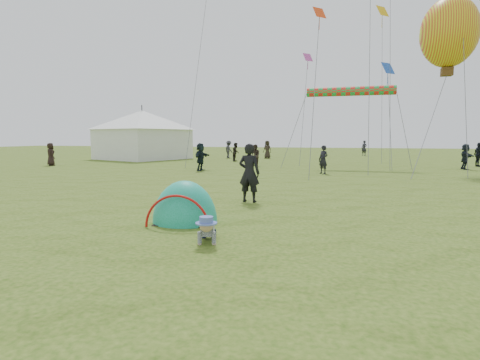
% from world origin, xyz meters
% --- Properties ---
extents(ground, '(140.00, 140.00, 0.00)m').
position_xyz_m(ground, '(0.00, 0.00, 0.00)').
color(ground, '#284A0E').
extents(crawling_toddler, '(0.74, 0.90, 0.60)m').
position_xyz_m(crawling_toddler, '(0.26, -0.17, 0.30)').
color(crawling_toddler, black).
rests_on(crawling_toddler, ground).
extents(popup_tent, '(1.75, 1.50, 2.11)m').
position_xyz_m(popup_tent, '(-0.90, 1.38, 0.00)').
color(popup_tent, '#0A955C').
rests_on(popup_tent, ground).
extents(standing_adult, '(0.73, 0.51, 1.92)m').
position_xyz_m(standing_adult, '(-0.07, 4.70, 0.96)').
color(standing_adult, black).
rests_on(standing_adult, ground).
extents(event_marquee, '(9.35, 9.35, 5.01)m').
position_xyz_m(event_marquee, '(-15.88, 25.56, 2.50)').
color(event_marquee, white).
rests_on(event_marquee, ground).
extents(crowd_person_0, '(0.71, 0.64, 1.64)m').
position_xyz_m(crowd_person_0, '(-17.49, 32.28, 0.82)').
color(crowd_person_0, '#272A33').
rests_on(crowd_person_0, ground).
extents(crowd_person_1, '(0.97, 0.98, 1.60)m').
position_xyz_m(crowd_person_1, '(-3.27, 19.45, 0.80)').
color(crowd_person_1, '#322822').
rests_on(crowd_person_1, ground).
extents(crowd_person_2, '(0.62, 1.08, 1.74)m').
position_xyz_m(crowd_person_2, '(12.30, 23.34, 0.87)').
color(crowd_person_2, black).
rests_on(crowd_person_2, ground).
extents(crowd_person_3, '(1.26, 1.26, 1.76)m').
position_xyz_m(crowd_person_3, '(-8.26, 29.13, 0.88)').
color(crowd_person_3, '#313136').
rests_on(crowd_person_3, ground).
extents(crowd_person_4, '(0.99, 0.88, 1.70)m').
position_xyz_m(crowd_person_4, '(-18.08, 15.99, 0.85)').
color(crowd_person_4, black).
rests_on(crowd_person_4, ground).
extents(crowd_person_5, '(0.66, 1.61, 1.69)m').
position_xyz_m(crowd_person_5, '(10.64, 20.46, 0.84)').
color(crowd_person_5, black).
rests_on(crowd_person_5, ground).
extents(crowd_person_6, '(0.72, 0.68, 1.65)m').
position_xyz_m(crowd_person_6, '(1.79, 15.06, 0.83)').
color(crowd_person_6, black).
rests_on(crowd_person_6, ground).
extents(crowd_person_7, '(0.62, 0.79, 1.63)m').
position_xyz_m(crowd_person_7, '(-6.20, 24.59, 0.81)').
color(crowd_person_7, black).
rests_on(crowd_person_7, ground).
extents(crowd_person_9, '(1.29, 1.19, 1.75)m').
position_xyz_m(crowd_person_9, '(-16.01, 36.22, 0.87)').
color(crowd_person_9, '#2C2A32').
rests_on(crowd_person_9, ground).
extents(crowd_person_10, '(1.00, 0.80, 1.77)m').
position_xyz_m(crowd_person_10, '(-4.40, 29.65, 0.89)').
color(crowd_person_10, '#2A231B').
rests_on(crowd_person_10, ground).
extents(crowd_person_11, '(0.72, 1.68, 1.76)m').
position_xyz_m(crowd_person_11, '(-5.80, 15.04, 0.88)').
color(crowd_person_11, black).
rests_on(crowd_person_11, ground).
extents(crowd_person_12, '(0.76, 0.69, 1.73)m').
position_xyz_m(crowd_person_12, '(5.22, 37.80, 0.87)').
color(crowd_person_12, '#27262F').
rests_on(crowd_person_12, ground).
extents(crowd_person_14, '(1.04, 0.73, 1.64)m').
position_xyz_m(crowd_person_14, '(-13.70, 29.05, 0.82)').
color(crowd_person_14, '#263546').
rests_on(crowd_person_14, ground).
extents(balloon_kite, '(3.25, 3.25, 4.55)m').
position_xyz_m(balloon_kite, '(8.74, 18.30, 8.03)').
color(balloon_kite, '#D9E611').
extents(rainbow_tube_kite, '(5.93, 0.64, 0.64)m').
position_xyz_m(rainbow_tube_kite, '(3.25, 20.39, 5.28)').
color(rainbow_tube_kite, red).
extents(diamond_kite_1, '(1.23, 1.23, 1.00)m').
position_xyz_m(diamond_kite_1, '(5.92, 29.87, 13.31)').
color(diamond_kite_1, '#F6B70D').
extents(diamond_kite_5, '(0.85, 0.85, 0.69)m').
position_xyz_m(diamond_kite_5, '(-0.19, 25.59, 8.78)').
color(diamond_kite_5, '#CF49AC').
extents(diamond_kite_7, '(0.83, 0.83, 0.67)m').
position_xyz_m(diamond_kite_7, '(1.29, 16.38, 9.44)').
color(diamond_kite_7, '#FC4511').
extents(diamond_kite_10, '(1.08, 1.08, 0.88)m').
position_xyz_m(diamond_kite_10, '(5.93, 23.28, 7.21)').
color(diamond_kite_10, blue).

